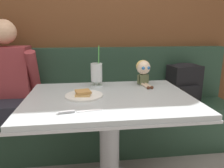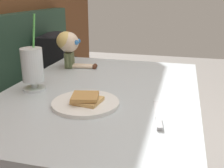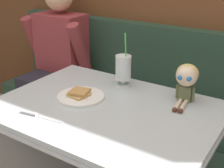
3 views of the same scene
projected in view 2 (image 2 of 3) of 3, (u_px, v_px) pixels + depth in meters
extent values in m
cube|color=#B2BCC1|center=(102.00, 93.00, 1.17)|extent=(1.10, 0.80, 0.03)
cube|color=#B7BABF|center=(102.00, 98.00, 1.17)|extent=(1.11, 0.81, 0.02)
cylinder|color=#A5A8AD|center=(103.00, 164.00, 1.28)|extent=(0.14, 0.14, 0.65)
cylinder|color=white|center=(86.00, 103.00, 1.01)|extent=(0.25, 0.25, 0.01)
cube|color=tan|center=(87.00, 101.00, 1.00)|extent=(0.11, 0.11, 0.01)
cube|color=#B78447|center=(85.00, 97.00, 0.99)|extent=(0.11, 0.11, 0.01)
cylinder|color=silver|center=(35.00, 89.00, 1.16)|extent=(0.10, 0.10, 0.01)
cylinder|color=silver|center=(34.00, 84.00, 1.16)|extent=(0.03, 0.03, 0.03)
cylinder|color=silver|center=(32.00, 65.00, 1.13)|extent=(0.09, 0.09, 0.14)
cylinder|color=#ADE0A8|center=(32.00, 67.00, 1.13)|extent=(0.08, 0.08, 0.12)
cylinder|color=#51B74C|center=(34.00, 41.00, 1.11)|extent=(0.01, 0.03, 0.22)
cube|color=silver|center=(157.00, 109.00, 0.97)|extent=(0.14, 0.04, 0.00)
cube|color=#B2B5BA|center=(159.00, 123.00, 0.86)|extent=(0.09, 0.03, 0.01)
cube|color=#5B6642|center=(69.00, 60.00, 1.49)|extent=(0.07, 0.05, 0.08)
sphere|color=beige|center=(69.00, 42.00, 1.46)|extent=(0.11, 0.11, 0.11)
ellipsoid|color=#D8B766|center=(66.00, 41.00, 1.46)|extent=(0.12, 0.12, 0.10)
sphere|color=#2D6BB2|center=(76.00, 42.00, 1.44)|extent=(0.03, 0.03, 0.03)
sphere|color=#2D6BB2|center=(78.00, 41.00, 1.48)|extent=(0.03, 0.03, 0.03)
cylinder|color=beige|center=(83.00, 67.00, 1.48)|extent=(0.04, 0.12, 0.02)
cylinder|color=beige|center=(84.00, 65.00, 1.51)|extent=(0.04, 0.12, 0.02)
sphere|color=#4C2819|center=(94.00, 67.00, 1.48)|extent=(0.03, 0.03, 0.03)
sphere|color=#4C2819|center=(95.00, 66.00, 1.50)|extent=(0.03, 0.03, 0.03)
cylinder|color=#5B6642|center=(67.00, 61.00, 1.45)|extent=(0.02, 0.02, 0.07)
cylinder|color=#5B6642|center=(71.00, 57.00, 1.53)|extent=(0.02, 0.02, 0.07)
cube|color=black|center=(57.00, 60.00, 2.09)|extent=(0.33, 0.24, 0.38)
cube|color=black|center=(72.00, 70.00, 2.09)|extent=(0.22, 0.08, 0.17)
ellipsoid|color=black|center=(55.00, 36.00, 2.03)|extent=(0.31, 0.23, 0.07)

